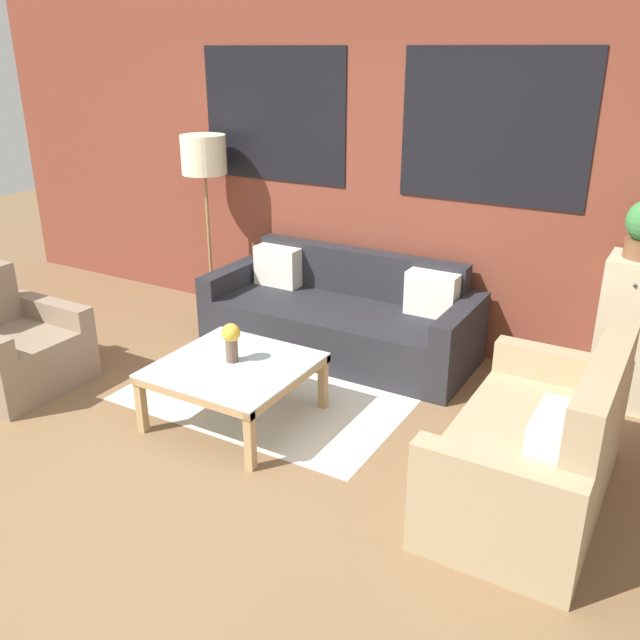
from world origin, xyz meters
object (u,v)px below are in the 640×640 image
settee_vintage (538,452)px  floor_lamp (204,161)px  coffee_table (234,372)px  drawer_cabinet (629,332)px  flower_vase (231,339)px  couch_dark (341,318)px  armchair_corner (13,349)px

settee_vintage → floor_lamp: size_ratio=0.91×
coffee_table → drawer_cabinet: bearing=35.6°
floor_lamp → drawer_cabinet: size_ratio=1.55×
drawer_cabinet → flower_vase: (-2.22, -1.54, 0.04)m
couch_dark → drawer_cabinet: 2.14m
settee_vintage → coffee_table: 1.95m
coffee_table → floor_lamp: bearing=132.7°
floor_lamp → drawer_cabinet: floor_lamp is taller
couch_dark → coffee_table: 1.35m
armchair_corner → coffee_table: armchair_corner is taller
couch_dark → coffee_table: (-0.07, -1.35, 0.08)m
couch_dark → flower_vase: couch_dark is taller
settee_vintage → coffee_table: size_ratio=1.60×
armchair_corner → flower_vase: (1.69, 0.42, 0.29)m
settee_vintage → armchair_corner: (-3.67, -0.50, -0.03)m
armchair_corner → floor_lamp: floor_lamp is taller
settee_vintage → armchair_corner: 3.71m
armchair_corner → flower_vase: armchair_corner is taller
armchair_corner → drawer_cabinet: (3.91, 1.96, 0.25)m
drawer_cabinet → flower_vase: bearing=-145.3°
couch_dark → settee_vintage: bearing=-33.4°
floor_lamp → drawer_cabinet: 3.68m
settee_vintage → couch_dark: bearing=146.6°
drawer_cabinet → floor_lamp: bearing=-178.9°
coffee_table → flower_vase: (-0.03, 0.03, 0.22)m
armchair_corner → floor_lamp: 2.23m
floor_lamp → flower_vase: bearing=-47.3°
couch_dark → coffee_table: size_ratio=2.35×
settee_vintage → coffee_table: (-1.95, -0.11, 0.04)m
coffee_table → flower_vase: bearing=137.1°
couch_dark → floor_lamp: bearing=174.3°
floor_lamp → settee_vintage: bearing=-22.6°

